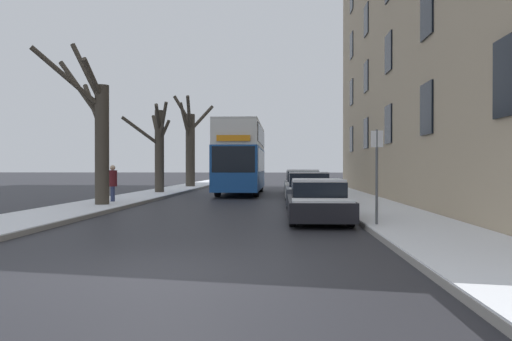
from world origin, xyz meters
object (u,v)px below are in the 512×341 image
bare_tree_left_2 (190,144)px  oncoming_van (234,173)px  parked_car_0 (318,202)px  street_sign_post (377,173)px  parked_car_3 (299,183)px  double_decker_bus (241,155)px  parked_car_2 (303,186)px  bare_tree_left_0 (97,132)px  bare_tree_left_1 (159,147)px  pedestrian_left_sidewalk (113,183)px  parked_car_1 (308,191)px

bare_tree_left_2 → oncoming_van: size_ratio=1.30×
parked_car_0 → street_sign_post: 2.72m
bare_tree_left_2 → parked_car_3: bare_tree_left_2 is taller
double_decker_bus → bare_tree_left_2: bearing=119.9°
bare_tree_left_2 → parked_car_2: bare_tree_left_2 is taller
bare_tree_left_0 → street_sign_post: 12.18m
parked_car_0 → parked_car_2: (0.00, 11.09, 0.10)m
parked_car_0 → street_sign_post: street_sign_post is taller
bare_tree_left_1 → parked_car_0: (8.69, -14.78, -2.32)m
oncoming_van → street_sign_post: size_ratio=2.15×
bare_tree_left_1 → parked_car_2: 9.70m
bare_tree_left_2 → parked_car_0: bearing=-70.7°
street_sign_post → bare_tree_left_2: bearing=110.5°
oncoming_van → pedestrian_left_sidewalk: (-3.08, -24.90, -0.20)m
parked_car_3 → pedestrian_left_sidewalk: (-8.66, -10.35, 0.29)m
parked_car_2 → bare_tree_left_1: bearing=157.0°
bare_tree_left_0 → double_decker_bus: (5.00, 11.36, -0.67)m
parked_car_2 → parked_car_3: (-0.00, 5.62, -0.03)m
parked_car_0 → parked_car_3: (-0.00, 16.71, 0.07)m
bare_tree_left_0 → bare_tree_left_2: size_ratio=0.90×
parked_car_0 → street_sign_post: size_ratio=1.69×
double_decker_bus → parked_car_3: double_decker_bus is taller
parked_car_0 → parked_car_1: (-0.00, 5.60, 0.07)m
bare_tree_left_1 → street_sign_post: 19.74m
double_decker_bus → bare_tree_left_1: bearing=-167.5°
bare_tree_left_2 → double_decker_bus: bare_tree_left_2 is taller
bare_tree_left_0 → bare_tree_left_1: 10.25m
bare_tree_left_2 → oncoming_van: bearing=67.5°
bare_tree_left_2 → street_sign_post: (9.88, -26.39, -1.99)m
parked_car_3 → oncoming_van: (-5.58, 14.55, 0.49)m
bare_tree_left_0 → double_decker_bus: size_ratio=0.63×
street_sign_post → pedestrian_left_sidewalk: bearing=139.8°
bare_tree_left_2 → parked_car_3: bearing=-41.7°
oncoming_van → street_sign_post: street_sign_post is taller
parked_car_2 → pedestrian_left_sidewalk: (-8.66, -4.73, 0.26)m
parked_car_3 → street_sign_post: street_sign_post is taller
bare_tree_left_1 → parked_car_3: size_ratio=1.28×
bare_tree_left_1 → parked_car_1: bearing=-46.6°
parked_car_1 → street_sign_post: street_sign_post is taller
parked_car_3 → pedestrian_left_sidewalk: 13.50m
parked_car_0 → bare_tree_left_2: bearing=109.3°
bare_tree_left_1 → oncoming_van: (3.11, 16.48, -1.76)m
double_decker_bus → parked_car_3: 4.16m
pedestrian_left_sidewalk → street_sign_post: size_ratio=0.66×
double_decker_bus → parked_car_1: bearing=-70.4°
bare_tree_left_1 → street_sign_post: bearing=-59.2°
double_decker_bus → oncoming_van: double_decker_bus is taller
bare_tree_left_1 → parked_car_1: size_ratio=1.41×
bare_tree_left_1 → parked_car_3: 9.18m
parked_car_3 → bare_tree_left_1: bearing=-167.5°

